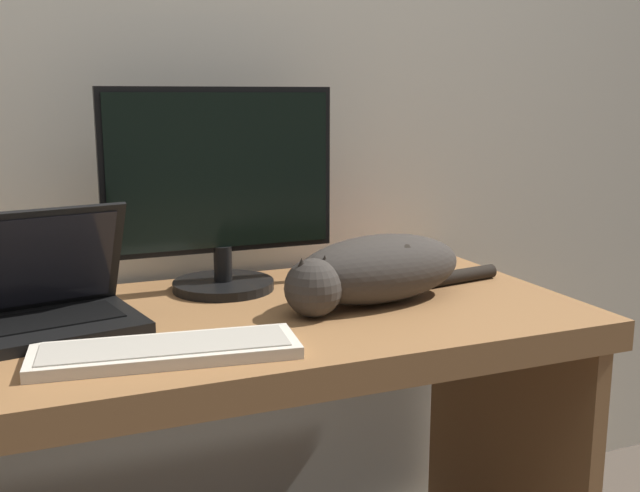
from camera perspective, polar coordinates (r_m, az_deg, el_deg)
wall_back at (r=1.79m, az=-12.08°, el=16.35°), size 6.40×0.06×2.60m
desk at (r=1.51m, az=-8.13°, el=-10.77°), size 1.48×0.66×0.72m
monitor at (r=1.62m, az=-7.57°, el=4.14°), size 0.50×0.22×0.44m
laptop at (r=1.45m, az=-20.73°, el=-4.33°), size 0.38×0.29×0.22m
external_keyboard at (r=1.26m, az=-11.65°, el=-7.81°), size 0.45×0.19×0.02m
cat at (r=1.53m, az=4.14°, el=-1.75°), size 0.56×0.23×0.14m
small_toy at (r=1.80m, az=3.04°, el=-1.00°), size 0.07×0.07×0.07m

